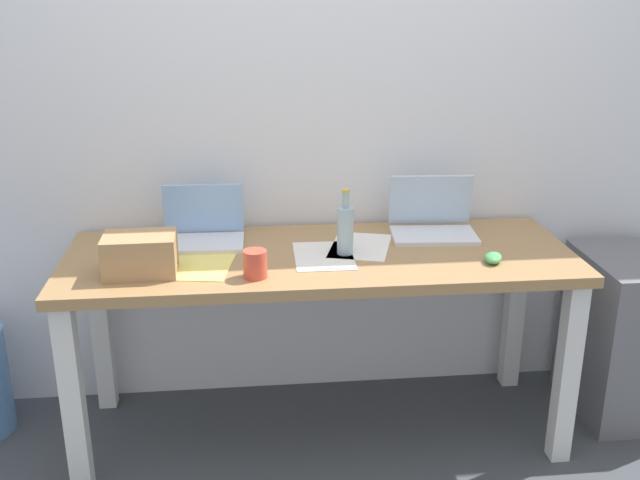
% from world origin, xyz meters
% --- Properties ---
extents(ground_plane, '(8.00, 8.00, 0.00)m').
position_xyz_m(ground_plane, '(0.00, 0.00, 0.00)').
color(ground_plane, '#42474C').
extents(back_wall, '(5.20, 0.08, 2.60)m').
position_xyz_m(back_wall, '(0.00, 0.39, 1.30)').
color(back_wall, white).
rests_on(back_wall, ground).
extents(desk, '(1.85, 0.67, 0.75)m').
position_xyz_m(desk, '(0.00, 0.00, 0.65)').
color(desk, '#A37A4C').
rests_on(desk, ground).
extents(laptop_left, '(0.31, 0.22, 0.21)m').
position_xyz_m(laptop_left, '(-0.43, 0.16, 0.79)').
color(laptop_left, silver).
rests_on(laptop_left, desk).
extents(laptop_right, '(0.34, 0.26, 0.23)m').
position_xyz_m(laptop_right, '(0.46, 0.16, 0.80)').
color(laptop_right, silver).
rests_on(laptop_right, desk).
extents(beer_bottle, '(0.06, 0.06, 0.24)m').
position_xyz_m(beer_bottle, '(0.09, -0.02, 0.85)').
color(beer_bottle, '#99B7C1').
rests_on(beer_bottle, desk).
extents(computer_mouse, '(0.09, 0.11, 0.03)m').
position_xyz_m(computer_mouse, '(0.60, -0.15, 0.77)').
color(computer_mouse, '#4C9E56').
rests_on(computer_mouse, desk).
extents(cardboard_box, '(0.24, 0.17, 0.14)m').
position_xyz_m(cardboard_box, '(-0.62, -0.14, 0.82)').
color(cardboard_box, tan).
rests_on(cardboard_box, desk).
extents(coffee_mug, '(0.08, 0.08, 0.09)m').
position_xyz_m(coffee_mug, '(-0.24, -0.21, 0.80)').
color(coffee_mug, '#D84C38').
rests_on(coffee_mug, desk).
extents(paper_sheet_near_back, '(0.28, 0.34, 0.00)m').
position_xyz_m(paper_sheet_near_back, '(0.16, 0.05, 0.75)').
color(paper_sheet_near_back, white).
rests_on(paper_sheet_near_back, desk).
extents(paper_sheet_front_left, '(0.26, 0.33, 0.00)m').
position_xyz_m(paper_sheet_front_left, '(-0.43, -0.08, 0.75)').
color(paper_sheet_front_left, '#F4E06B').
rests_on(paper_sheet_front_left, desk).
extents(paper_sheet_center, '(0.21, 0.30, 0.00)m').
position_xyz_m(paper_sheet_center, '(0.01, -0.04, 0.75)').
color(paper_sheet_center, white).
rests_on(paper_sheet_center, desk).
extents(filing_cabinet, '(0.40, 0.48, 0.67)m').
position_xyz_m(filing_cabinet, '(1.27, 0.04, 0.33)').
color(filing_cabinet, slate).
rests_on(filing_cabinet, ground).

